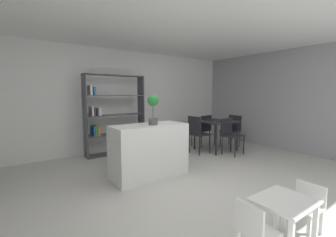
# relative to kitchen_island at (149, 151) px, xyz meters

# --- Properties ---
(ground_plane) EXTENTS (10.01, 10.01, 0.00)m
(ground_plane) POSITION_rel_kitchen_island_xyz_m (0.28, -0.71, -0.47)
(ground_plane) COLOR beige
(ceiling_slab) EXTENTS (7.27, 5.85, 0.06)m
(ceiling_slab) POSITION_rel_kitchen_island_xyz_m (0.28, -0.71, 2.16)
(ceiling_slab) COLOR white
(ceiling_slab) RESTS_ON ground_plane
(back_partition) EXTENTS (7.27, 0.06, 2.60)m
(back_partition) POSITION_rel_kitchen_island_xyz_m (0.28, 2.18, 0.83)
(back_partition) COLOR white
(back_partition) RESTS_ON ground_plane
(right_partition_gray) EXTENTS (0.06, 5.85, 2.60)m
(right_partition_gray) POSITION_rel_kitchen_island_xyz_m (3.88, -0.71, 0.83)
(right_partition_gray) COLOR #9E9EA3
(right_partition_gray) RESTS_ON ground_plane
(kitchen_island) EXTENTS (1.33, 0.61, 0.94)m
(kitchen_island) POSITION_rel_kitchen_island_xyz_m (0.00, 0.00, 0.00)
(kitchen_island) COLOR white
(kitchen_island) RESTS_ON ground_plane
(potted_plant_on_island) EXTENTS (0.19, 0.19, 0.52)m
(potted_plant_on_island) POSITION_rel_kitchen_island_xyz_m (0.04, -0.07, 0.78)
(potted_plant_on_island) COLOR #4C4C51
(potted_plant_on_island) RESTS_ON kitchen_island
(open_bookshelf) EXTENTS (1.46, 0.33, 1.93)m
(open_bookshelf) POSITION_rel_kitchen_island_xyz_m (0.02, 1.83, 0.51)
(open_bookshelf) COLOR #4C4C51
(open_bookshelf) RESTS_ON ground_plane
(child_table) EXTENTS (0.55, 0.46, 0.49)m
(child_table) POSITION_rel_kitchen_island_xyz_m (0.07, -2.37, -0.07)
(child_table) COLOR white
(child_table) RESTS_ON ground_plane
(child_chair_left) EXTENTS (0.30, 0.30, 0.59)m
(child_chair_left) POSITION_rel_kitchen_island_xyz_m (-0.39, -2.37, -0.13)
(child_chair_left) COLOR silver
(child_chair_left) RESTS_ON ground_plane
(child_chair_right) EXTENTS (0.32, 0.32, 0.52)m
(child_chair_right) POSITION_rel_kitchen_island_xyz_m (0.53, -2.38, -0.17)
(child_chair_right) COLOR white
(child_chair_right) RESTS_ON ground_plane
(dining_table) EXTENTS (0.91, 0.89, 0.77)m
(dining_table) POSITION_rel_kitchen_island_xyz_m (2.40, 0.62, 0.22)
(dining_table) COLOR #232328
(dining_table) RESTS_ON ground_plane
(dining_chair_far) EXTENTS (0.49, 0.46, 0.88)m
(dining_chair_far) POSITION_rel_kitchen_island_xyz_m (2.41, 1.09, 0.06)
(dining_chair_far) COLOR #232328
(dining_chair_far) RESTS_ON ground_plane
(dining_chair_window_side) EXTENTS (0.45, 0.42, 0.88)m
(dining_chair_window_side) POSITION_rel_kitchen_island_xyz_m (3.07, 0.62, 0.05)
(dining_chair_window_side) COLOR #232328
(dining_chair_window_side) RESTS_ON ground_plane
(dining_chair_island_side) EXTENTS (0.46, 0.43, 0.93)m
(dining_chair_island_side) POSITION_rel_kitchen_island_xyz_m (1.73, 0.61, 0.09)
(dining_chair_island_side) COLOR #232328
(dining_chair_island_side) RESTS_ON ground_plane
(dining_chair_near) EXTENTS (0.51, 0.47, 0.88)m
(dining_chair_near) POSITION_rel_kitchen_island_xyz_m (2.39, 0.15, 0.07)
(dining_chair_near) COLOR #232328
(dining_chair_near) RESTS_ON ground_plane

